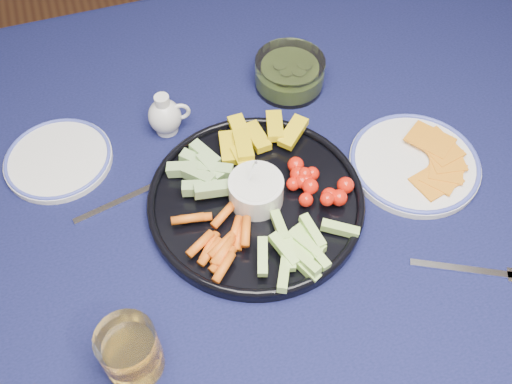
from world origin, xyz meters
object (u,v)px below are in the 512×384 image
object	(u,v)px
dining_table	(298,179)
side_plate_extra	(58,159)
crudite_platter	(254,198)
cheese_plate	(415,162)
juice_tumbler	(131,353)
creamer_pitcher	(165,116)
pickle_bowl	(289,74)

from	to	relation	value
dining_table	side_plate_extra	size ratio (longest dim) A/B	8.78
crudite_platter	cheese_plate	world-z (taller)	crudite_platter
crudite_platter	dining_table	bearing A→B (deg)	36.69
dining_table	juice_tumbler	distance (m)	0.49
crudite_platter	cheese_plate	size ratio (longest dim) A/B	1.58
cheese_plate	side_plate_extra	size ratio (longest dim) A/B	1.21
cheese_plate	dining_table	bearing A→B (deg)	150.43
crudite_platter	juice_tumbler	distance (m)	0.32
dining_table	juice_tumbler	world-z (taller)	juice_tumbler
cheese_plate	juice_tumbler	world-z (taller)	juice_tumbler
cheese_plate	juice_tumbler	size ratio (longest dim) A/B	2.40
cheese_plate	juice_tumbler	bearing A→B (deg)	-160.22
creamer_pitcher	cheese_plate	size ratio (longest dim) A/B	0.37
juice_tumbler	side_plate_extra	size ratio (longest dim) A/B	0.51
juice_tumbler	dining_table	bearing A→B (deg)	38.96
side_plate_extra	creamer_pitcher	bearing A→B (deg)	3.80
crudite_platter	pickle_bowl	distance (m)	0.30
crudite_platter	creamer_pitcher	xyz separation A→B (m)	(-0.10, 0.21, 0.02)
creamer_pitcher	side_plate_extra	size ratio (longest dim) A/B	0.45
crudite_platter	juice_tumbler	size ratio (longest dim) A/B	3.79
dining_table	creamer_pitcher	distance (m)	0.28
dining_table	creamer_pitcher	xyz separation A→B (m)	(-0.22, 0.13, 0.12)
pickle_bowl	side_plate_extra	world-z (taller)	pickle_bowl
crudite_platter	cheese_plate	distance (m)	0.30
cheese_plate	side_plate_extra	bearing A→B (deg)	160.39
crudite_platter	pickle_bowl	world-z (taller)	crudite_platter
pickle_bowl	side_plate_extra	bearing A→B (deg)	-173.47
cheese_plate	crudite_platter	bearing A→B (deg)	177.81
pickle_bowl	juice_tumbler	distance (m)	0.61
crudite_platter	creamer_pitcher	bearing A→B (deg)	114.74
pickle_bowl	side_plate_extra	size ratio (longest dim) A/B	0.71
dining_table	cheese_plate	xyz separation A→B (m)	(0.18, -0.10, 0.10)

